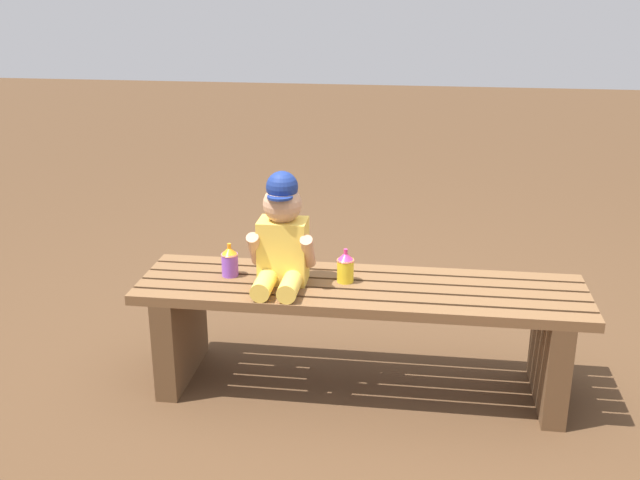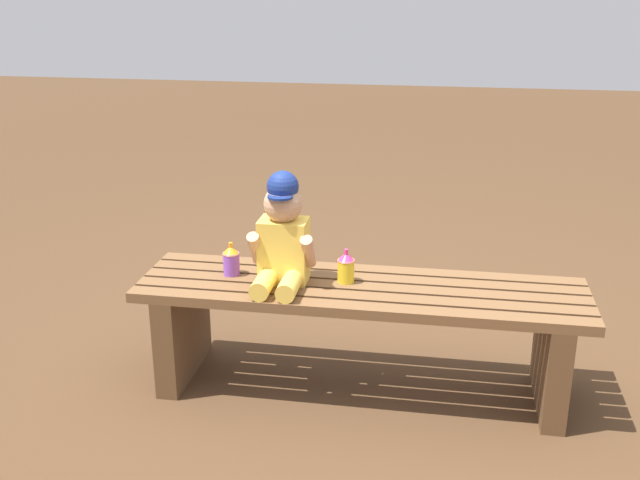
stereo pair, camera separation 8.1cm
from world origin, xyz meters
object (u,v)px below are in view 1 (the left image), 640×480
object	(u,v)px
sippy_cup_left	(230,261)
sippy_cup_right	(345,266)
park_bench	(360,318)
child_figure	(282,236)

from	to	relation	value
sippy_cup_left	sippy_cup_right	distance (m)	0.42
park_bench	sippy_cup_left	world-z (taller)	sippy_cup_left
park_bench	sippy_cup_right	world-z (taller)	sippy_cup_right
child_figure	sippy_cup_left	distance (m)	0.24
sippy_cup_right	child_figure	bearing A→B (deg)	-168.61
park_bench	sippy_cup_left	size ratio (longest dim) A/B	12.80
child_figure	sippy_cup_right	bearing A→B (deg)	11.39
sippy_cup_left	child_figure	bearing A→B (deg)	-12.35
child_figure	sippy_cup_right	size ratio (longest dim) A/B	3.26
child_figure	sippy_cup_left	bearing A→B (deg)	167.65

